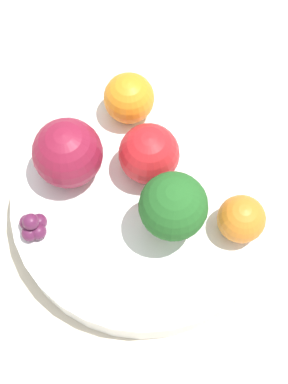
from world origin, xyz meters
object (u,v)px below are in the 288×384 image
at_px(orange_back, 129,98).
at_px(broccoli, 173,207).
at_px(grape_cluster, 33,226).
at_px(apple_green, 149,154).
at_px(orange_front, 241,219).
at_px(apple_red, 68,153).
at_px(bowl, 144,204).

bearing_deg(orange_back, broccoli, 142.75).
relative_size(broccoli, grape_cluster, 2.65).
distance_m(apple_green, orange_front, 0.10).
bearing_deg(apple_green, apple_red, 36.17).
relative_size(bowl, orange_back, 5.06).
bearing_deg(broccoli, apple_green, -36.39).
bearing_deg(grape_cluster, apple_green, -113.50).
relative_size(apple_red, apple_green, 1.15).
bearing_deg(bowl, grape_cluster, 53.68).
distance_m(orange_front, grape_cluster, 0.18).
height_order(apple_red, orange_front, apple_red).
distance_m(broccoli, apple_red, 0.11).
bearing_deg(orange_back, apple_green, 141.93).
height_order(apple_green, orange_back, apple_green).
distance_m(apple_red, apple_green, 0.07).
relative_size(broccoli, orange_back, 1.52).
height_order(apple_green, orange_front, apple_green).
height_order(bowl, orange_front, orange_front).
relative_size(bowl, orange_front, 5.84).
xyz_separation_m(apple_red, apple_green, (-0.06, -0.04, -0.00)).
relative_size(orange_front, grape_cluster, 1.51).
bearing_deg(apple_red, apple_green, -143.83).
height_order(bowl, apple_red, apple_red).
height_order(bowl, broccoli, broccoli).
xyz_separation_m(apple_green, orange_front, (-0.10, 0.00, -0.01)).
bearing_deg(broccoli, orange_front, -146.54).
bearing_deg(orange_front, broccoli, 33.46).
height_order(broccoli, orange_back, broccoli).
bearing_deg(bowl, orange_back, -46.03).
xyz_separation_m(apple_red, orange_front, (-0.16, -0.04, -0.01)).
relative_size(broccoli, orange_front, 1.75).
height_order(apple_red, apple_green, apple_red).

